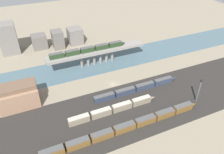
{
  "coord_description": "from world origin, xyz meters",
  "views": [
    {
      "loc": [
        -44.94,
        -99.7,
        80.77
      ],
      "look_at": [
        0.0,
        1.63,
        4.31
      ],
      "focal_mm": 35.0,
      "sensor_mm": 36.0,
      "label": 1
    }
  ],
  "objects_px": {
    "train_yard_mid": "(114,109)",
    "train_yard_far": "(137,88)",
    "train_yard_near": "(127,127)",
    "warehouse_building": "(18,96)",
    "train_on_bridge": "(89,49)",
    "signal_tower": "(199,91)"
  },
  "relations": [
    {
      "from": "train_yard_mid",
      "to": "train_yard_far",
      "type": "bearing_deg",
      "value": 28.27
    },
    {
      "from": "train_yard_near",
      "to": "warehouse_building",
      "type": "relative_size",
      "value": 4.09
    },
    {
      "from": "train_on_bridge",
      "to": "signal_tower",
      "type": "bearing_deg",
      "value": -55.47
    },
    {
      "from": "train_yard_mid",
      "to": "train_yard_far",
      "type": "xyz_separation_m",
      "value": [
        20.09,
        10.81,
        -0.11
      ]
    },
    {
      "from": "train_on_bridge",
      "to": "train_yard_near",
      "type": "bearing_deg",
      "value": -92.96
    },
    {
      "from": "warehouse_building",
      "to": "signal_tower",
      "type": "bearing_deg",
      "value": -22.19
    },
    {
      "from": "train_yard_near",
      "to": "train_yard_mid",
      "type": "distance_m",
      "value": 13.77
    },
    {
      "from": "train_yard_near",
      "to": "warehouse_building",
      "type": "height_order",
      "value": "warehouse_building"
    },
    {
      "from": "train_on_bridge",
      "to": "train_yard_far",
      "type": "xyz_separation_m",
      "value": [
        16.0,
        -39.16,
        -10.71
      ]
    },
    {
      "from": "train_yard_far",
      "to": "signal_tower",
      "type": "distance_m",
      "value": 34.03
    },
    {
      "from": "train_on_bridge",
      "to": "signal_tower",
      "type": "height_order",
      "value": "signal_tower"
    },
    {
      "from": "train_yard_far",
      "to": "warehouse_building",
      "type": "relative_size",
      "value": 2.74
    },
    {
      "from": "train_yard_far",
      "to": "signal_tower",
      "type": "xyz_separation_m",
      "value": [
        25.78,
        -21.57,
        5.32
      ]
    },
    {
      "from": "train_on_bridge",
      "to": "train_yard_far",
      "type": "bearing_deg",
      "value": -67.78
    },
    {
      "from": "train_on_bridge",
      "to": "train_yard_far",
      "type": "distance_m",
      "value": 43.63
    },
    {
      "from": "train_yard_mid",
      "to": "train_yard_near",
      "type": "bearing_deg",
      "value": -86.68
    },
    {
      "from": "train_yard_near",
      "to": "train_yard_mid",
      "type": "bearing_deg",
      "value": 93.32
    },
    {
      "from": "train_yard_mid",
      "to": "warehouse_building",
      "type": "distance_m",
      "value": 51.71
    },
    {
      "from": "train_yard_far",
      "to": "warehouse_building",
      "type": "distance_m",
      "value": 66.47
    },
    {
      "from": "warehouse_building",
      "to": "signal_tower",
      "type": "relative_size",
      "value": 1.41
    },
    {
      "from": "train_yard_near",
      "to": "train_yard_far",
      "type": "relative_size",
      "value": 1.49
    },
    {
      "from": "train_yard_far",
      "to": "train_on_bridge",
      "type": "bearing_deg",
      "value": 112.22
    }
  ]
}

